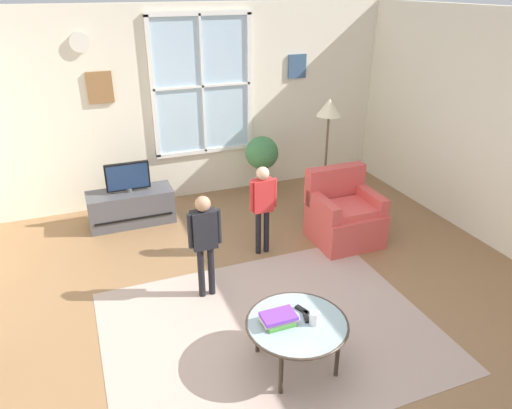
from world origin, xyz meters
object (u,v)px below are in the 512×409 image
at_px(person_red_shirt, 263,200).
at_px(tv_stand, 131,207).
at_px(remote_near_books, 302,310).
at_px(cup, 315,318).
at_px(potted_plant_by_window, 262,161).
at_px(floor_lamp, 329,119).
at_px(coffee_table, 297,325).
at_px(television, 128,177).
at_px(armchair, 344,216).
at_px(person_black_shirt, 204,235).
at_px(remote_near_cup, 306,317).
at_px(book_stack, 278,319).

bearing_deg(person_red_shirt, tv_stand, 134.56).
relative_size(remote_near_books, person_red_shirt, 0.13).
bearing_deg(tv_stand, person_red_shirt, -45.44).
xyz_separation_m(cup, potted_plant_by_window, (0.89, 3.32, 0.09)).
xyz_separation_m(tv_stand, potted_plant_by_window, (1.90, 0.15, 0.34)).
distance_m(person_red_shirt, floor_lamp, 1.54).
bearing_deg(floor_lamp, coffee_table, -122.96).
distance_m(television, floor_lamp, 2.67).
bearing_deg(coffee_table, tv_stand, 105.99).
bearing_deg(armchair, cup, -127.07).
height_order(remote_near_books, person_red_shirt, person_red_shirt).
height_order(person_red_shirt, person_black_shirt, person_black_shirt).
bearing_deg(potted_plant_by_window, cup, -104.99).
distance_m(armchair, potted_plant_by_window, 1.63).
bearing_deg(remote_near_cup, tv_stand, 107.75).
xyz_separation_m(tv_stand, remote_near_books, (1.00, -3.00, 0.21)).
xyz_separation_m(cup, remote_near_books, (-0.02, 0.18, -0.04)).
distance_m(television, coffee_table, 3.25).
relative_size(armchair, coffee_table, 1.04).
bearing_deg(cup, remote_near_cup, 106.90).
height_order(armchair, coffee_table, armchair).
bearing_deg(remote_near_cup, book_stack, 174.59).
bearing_deg(tv_stand, floor_lamp, -13.73).
xyz_separation_m(tv_stand, cup, (1.01, -3.18, 0.26)).
relative_size(potted_plant_by_window, floor_lamp, 0.59).
height_order(cup, potted_plant_by_window, potted_plant_by_window).
bearing_deg(person_black_shirt, cup, -66.84).
height_order(coffee_table, potted_plant_by_window, potted_plant_by_window).
relative_size(tv_stand, remote_near_books, 7.75).
relative_size(cup, person_red_shirt, 0.10).
relative_size(tv_stand, cup, 9.96).
relative_size(person_red_shirt, potted_plant_by_window, 1.16).
bearing_deg(tv_stand, remote_near_books, -71.60).
relative_size(coffee_table, book_stack, 3.01).
relative_size(television, coffee_table, 0.66).
xyz_separation_m(coffee_table, remote_near_cup, (0.10, 0.03, 0.03)).
xyz_separation_m(tv_stand, person_black_shirt, (0.47, -1.91, 0.47)).
xyz_separation_m(armchair, coffee_table, (-1.46, -1.71, 0.08)).
height_order(armchair, person_black_shirt, person_black_shirt).
height_order(remote_near_cup, floor_lamp, floor_lamp).
distance_m(television, remote_near_books, 3.16).
height_order(armchair, person_red_shirt, person_red_shirt).
bearing_deg(cup, person_red_shirt, 80.76).
relative_size(coffee_table, cup, 7.70).
distance_m(coffee_table, person_red_shirt, 1.85).
height_order(armchair, book_stack, armchair).
xyz_separation_m(armchair, person_red_shirt, (-1.04, 0.07, 0.35)).
bearing_deg(coffee_table, person_red_shirt, 76.67).
relative_size(cup, remote_near_cup, 0.78).
bearing_deg(coffee_table, floor_lamp, 57.04).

